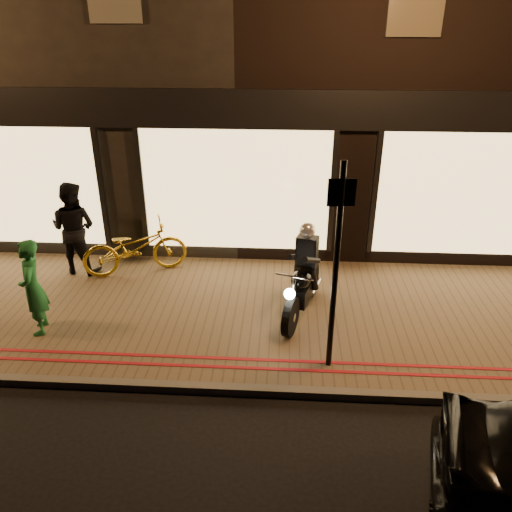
{
  "coord_description": "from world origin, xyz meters",
  "views": [
    {
      "loc": [
        0.96,
        -5.26,
        4.66
      ],
      "look_at": [
        0.5,
        2.12,
        1.1
      ],
      "focal_mm": 35.0,
      "sensor_mm": 36.0,
      "label": 1
    }
  ],
  "objects": [
    {
      "name": "person_green",
      "position": [
        -2.88,
        1.2,
        0.9
      ],
      "size": [
        0.54,
        0.66,
        1.56
      ],
      "primitive_type": "imported",
      "rotation": [
        0.0,
        0.0,
        -1.25
      ],
      "color": "#1C6931",
      "rests_on": "sidewalk"
    },
    {
      "name": "person_dark",
      "position": [
        -3.05,
        3.29,
        1.02
      ],
      "size": [
        0.97,
        0.81,
        1.81
      ],
      "primitive_type": "imported",
      "rotation": [
        0.0,
        0.0,
        2.99
      ],
      "color": "black",
      "rests_on": "sidewalk"
    },
    {
      "name": "bicycle_gold",
      "position": [
        -1.91,
        3.29,
        0.64
      ],
      "size": [
        2.1,
        1.37,
        1.04
      ],
      "primitive_type": "imported",
      "rotation": [
        0.0,
        0.0,
        1.95
      ],
      "color": "gold",
      "rests_on": "sidewalk"
    },
    {
      "name": "sidewalk",
      "position": [
        0.0,
        2.0,
        0.06
      ],
      "size": [
        50.0,
        4.0,
        0.12
      ],
      "primitive_type": "cube",
      "color": "brown",
      "rests_on": "ground"
    },
    {
      "name": "motorcycle",
      "position": [
        1.28,
        2.0,
        0.73
      ],
      "size": [
        0.81,
        1.89,
        1.59
      ],
      "rotation": [
        0.0,
        0.0,
        -0.29
      ],
      "color": "black",
      "rests_on": "sidewalk"
    },
    {
      "name": "sign_post",
      "position": [
        1.64,
        0.62,
        1.8
      ],
      "size": [
        0.35,
        0.09,
        3.0
      ],
      "rotation": [
        0.0,
        0.0,
        0.13
      ],
      "color": "black",
      "rests_on": "sidewalk"
    },
    {
      "name": "ground",
      "position": [
        0.0,
        0.0,
        0.0
      ],
      "size": [
        90.0,
        90.0,
        0.0
      ],
      "primitive_type": "plane",
      "color": "black",
      "rests_on": "ground"
    },
    {
      "name": "kerb_stone",
      "position": [
        0.0,
        0.05,
        0.06
      ],
      "size": [
        50.0,
        0.14,
        0.12
      ],
      "primitive_type": "cube",
      "color": "#59544C",
      "rests_on": "ground"
    },
    {
      "name": "red_kerb_lines",
      "position": [
        0.0,
        0.55,
        0.12
      ],
      "size": [
        50.0,
        0.26,
        0.01
      ],
      "color": "maroon",
      "rests_on": "sidewalk"
    },
    {
      "name": "building_row",
      "position": [
        -0.0,
        8.99,
        4.25
      ],
      "size": [
        48.0,
        10.11,
        8.5
      ],
      "color": "black",
      "rests_on": "ground"
    }
  ]
}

